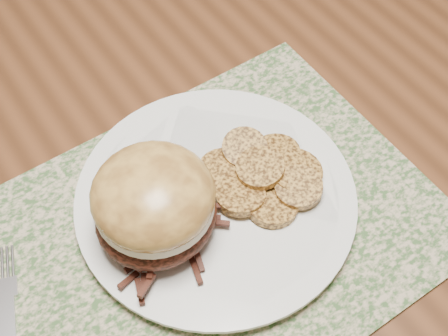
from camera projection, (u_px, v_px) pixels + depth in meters
The scene contains 7 objects.
ground at pixel (294, 315), 1.34m from camera, with size 3.50×3.50×0.00m, color #52361C.
dining_table at pixel (343, 118), 0.79m from camera, with size 1.50×0.90×0.75m.
placemat at pixel (205, 235), 0.60m from camera, with size 0.45×0.33×0.00m, color #3B5C2F.
dinner_plate at pixel (216, 199), 0.61m from camera, with size 0.26×0.26×0.02m, color white.
pork_sandwich at pixel (154, 204), 0.55m from camera, with size 0.14×0.13×0.09m.
roasted_potatoes at pixel (264, 175), 0.61m from camera, with size 0.12×0.13×0.03m.
fork at pixel (8, 335), 0.54m from camera, with size 0.08×0.17×0.00m.
Camera 1 is at (-0.41, -0.33, 1.28)m, focal length 50.00 mm.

